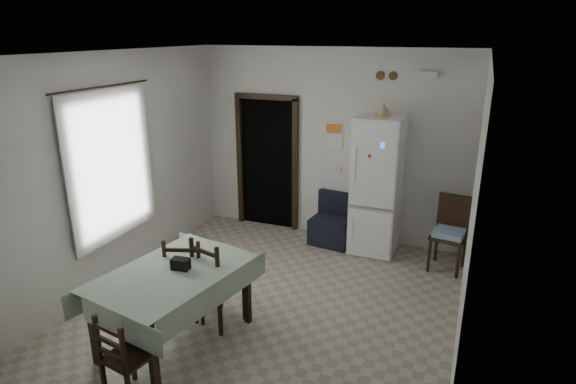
# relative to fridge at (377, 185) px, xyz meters

# --- Properties ---
(ground) EXTENTS (4.50, 4.50, 0.00)m
(ground) POSITION_rel_fridge_xyz_m (-0.81, -1.93, -1.00)
(ground) COLOR #AFA58F
(ground) RESTS_ON ground
(ceiling) EXTENTS (4.20, 4.50, 0.02)m
(ceiling) POSITION_rel_fridge_xyz_m (-0.81, -1.93, 1.90)
(ceiling) COLOR white
(ceiling) RESTS_ON ground
(wall_back) EXTENTS (4.20, 0.02, 2.90)m
(wall_back) POSITION_rel_fridge_xyz_m (-0.81, 0.32, 0.45)
(wall_back) COLOR silver
(wall_back) RESTS_ON ground
(wall_front) EXTENTS (4.20, 0.02, 2.90)m
(wall_front) POSITION_rel_fridge_xyz_m (-0.81, -4.18, 0.45)
(wall_front) COLOR silver
(wall_front) RESTS_ON ground
(wall_left) EXTENTS (0.02, 4.50, 2.90)m
(wall_left) POSITION_rel_fridge_xyz_m (-2.91, -1.93, 0.45)
(wall_left) COLOR silver
(wall_left) RESTS_ON ground
(wall_right) EXTENTS (0.02, 4.50, 2.90)m
(wall_right) POSITION_rel_fridge_xyz_m (1.29, -1.93, 0.45)
(wall_right) COLOR silver
(wall_right) RESTS_ON ground
(doorway) EXTENTS (1.06, 0.52, 2.22)m
(doorway) POSITION_rel_fridge_xyz_m (-1.86, 0.52, 0.06)
(doorway) COLOR black
(doorway) RESTS_ON ground
(window_recess) EXTENTS (0.10, 1.20, 1.60)m
(window_recess) POSITION_rel_fridge_xyz_m (-2.96, -2.13, 0.55)
(window_recess) COLOR silver
(window_recess) RESTS_ON ground
(curtain) EXTENTS (0.02, 1.45, 1.85)m
(curtain) POSITION_rel_fridge_xyz_m (-2.85, -2.13, 0.55)
(curtain) COLOR silver
(curtain) RESTS_ON ground
(curtain_rod) EXTENTS (0.02, 1.60, 0.02)m
(curtain_rod) POSITION_rel_fridge_xyz_m (-2.84, -2.13, 1.50)
(curtain_rod) COLOR black
(curtain_rod) RESTS_ON ground
(calendar) EXTENTS (0.28, 0.02, 0.40)m
(calendar) POSITION_rel_fridge_xyz_m (-0.76, 0.31, 0.62)
(calendar) COLOR white
(calendar) RESTS_ON ground
(calendar_image) EXTENTS (0.24, 0.01, 0.14)m
(calendar_image) POSITION_rel_fridge_xyz_m (-0.76, 0.30, 0.72)
(calendar_image) COLOR orange
(calendar_image) RESTS_ON ground
(light_switch) EXTENTS (0.08, 0.02, 0.12)m
(light_switch) POSITION_rel_fridge_xyz_m (-0.66, 0.31, 0.10)
(light_switch) COLOR beige
(light_switch) RESTS_ON ground
(vent_left) EXTENTS (0.12, 0.03, 0.12)m
(vent_left) POSITION_rel_fridge_xyz_m (-0.11, 0.31, 1.52)
(vent_left) COLOR #523921
(vent_left) RESTS_ON ground
(vent_right) EXTENTS (0.12, 0.03, 0.12)m
(vent_right) POSITION_rel_fridge_xyz_m (0.07, 0.31, 1.52)
(vent_right) COLOR #523921
(vent_right) RESTS_ON ground
(emergency_light) EXTENTS (0.25, 0.07, 0.09)m
(emergency_light) POSITION_rel_fridge_xyz_m (0.54, 0.28, 1.55)
(emergency_light) COLOR white
(emergency_light) RESTS_ON ground
(fridge) EXTENTS (0.66, 0.66, 2.00)m
(fridge) POSITION_rel_fridge_xyz_m (0.00, 0.00, 0.00)
(fridge) COLOR white
(fridge) RESTS_ON ground
(tan_cone) EXTENTS (0.23, 0.23, 0.19)m
(tan_cone) POSITION_rel_fridge_xyz_m (0.03, -0.04, 1.10)
(tan_cone) COLOR tan
(tan_cone) RESTS_ON fridge
(navy_seat) EXTENTS (0.69, 0.67, 0.75)m
(navy_seat) POSITION_rel_fridge_xyz_m (-0.63, 0.00, -0.63)
(navy_seat) COLOR black
(navy_seat) RESTS_ON ground
(corner_chair) EXTENTS (0.51, 0.51, 1.02)m
(corner_chair) POSITION_rel_fridge_xyz_m (1.06, -0.27, -0.49)
(corner_chair) COLOR black
(corner_chair) RESTS_ON ground
(dining_table) EXTENTS (1.31, 1.74, 0.82)m
(dining_table) POSITION_rel_fridge_xyz_m (-1.43, -3.01, -0.59)
(dining_table) COLOR #A4B99E
(dining_table) RESTS_ON ground
(black_bag) EXTENTS (0.19, 0.13, 0.12)m
(black_bag) POSITION_rel_fridge_xyz_m (-1.37, -2.93, -0.12)
(black_bag) COLOR black
(black_bag) RESTS_ON dining_table
(dining_chair_far_left) EXTENTS (0.55, 0.55, 1.01)m
(dining_chair_far_left) POSITION_rel_fridge_xyz_m (-1.58, -2.52, -0.50)
(dining_chair_far_left) COLOR black
(dining_chair_far_left) RESTS_ON ground
(dining_chair_far_right) EXTENTS (0.55, 0.55, 1.04)m
(dining_chair_far_right) POSITION_rel_fridge_xyz_m (-1.19, -2.51, -0.48)
(dining_chair_far_right) COLOR black
(dining_chair_far_right) RESTS_ON ground
(dining_chair_near_head) EXTENTS (0.44, 0.44, 0.88)m
(dining_chair_near_head) POSITION_rel_fridge_xyz_m (-1.34, -3.84, -0.56)
(dining_chair_near_head) COLOR black
(dining_chair_near_head) RESTS_ON ground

